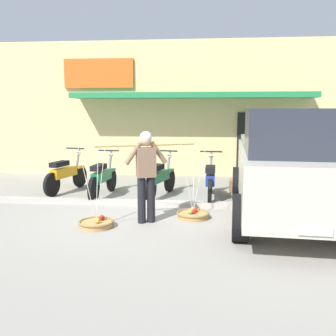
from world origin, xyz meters
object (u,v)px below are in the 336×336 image
(motorcycle_third_in_row, at_px, (160,178))
(motorcycle_end_of_row, at_px, (210,180))
(parked_truck, at_px, (292,167))
(fruit_basket_right_side, at_px, (193,214))
(motorcycle_second_in_row, at_px, (103,178))
(motorcycle_nearest_shop, at_px, (66,174))
(fruit_vendor, at_px, (146,171))
(wooden_crate, at_px, (238,186))
(fruit_basket_left_side, at_px, (96,223))

(motorcycle_third_in_row, distance_m, motorcycle_end_of_row, 1.21)
(motorcycle_third_in_row, relative_size, parked_truck, 0.37)
(fruit_basket_right_side, xyz_separation_m, motorcycle_second_in_row, (-2.24, 1.65, 0.38))
(motorcycle_third_in_row, relative_size, motorcycle_end_of_row, 0.97)
(motorcycle_nearest_shop, xyz_separation_m, motorcycle_second_in_row, (1.08, -0.44, 0.00))
(motorcycle_nearest_shop, height_order, parked_truck, parked_truck)
(fruit_vendor, bearing_deg, motorcycle_second_in_row, 124.36)
(fruit_vendor, xyz_separation_m, motorcycle_nearest_shop, (-2.47, 2.47, -0.53))
(motorcycle_end_of_row, height_order, wooden_crate, motorcycle_end_of_row)
(motorcycle_second_in_row, xyz_separation_m, wooden_crate, (3.31, 0.83, -0.29))
(fruit_basket_left_side, relative_size, motorcycle_second_in_row, 0.80)
(fruit_vendor, relative_size, motorcycle_third_in_row, 0.97)
(fruit_basket_right_side, height_order, wooden_crate, fruit_basket_right_side)
(wooden_crate, bearing_deg, fruit_basket_right_side, -113.35)
(fruit_basket_right_side, distance_m, motorcycle_third_in_row, 1.98)
(fruit_vendor, relative_size, fruit_basket_left_side, 1.19)
(fruit_basket_left_side, bearing_deg, motorcycle_second_in_row, 102.56)
(motorcycle_end_of_row, bearing_deg, motorcycle_third_in_row, 175.96)
(fruit_basket_left_side, relative_size, motorcycle_third_in_row, 0.82)
(fruit_vendor, bearing_deg, motorcycle_end_of_row, 59.45)
(fruit_basket_right_side, distance_m, motorcycle_nearest_shop, 3.94)
(motorcycle_end_of_row, bearing_deg, motorcycle_second_in_row, -179.84)
(fruit_vendor, distance_m, fruit_basket_left_side, 1.30)
(motorcycle_nearest_shop, distance_m, motorcycle_second_in_row, 1.17)
(motorcycle_nearest_shop, xyz_separation_m, wooden_crate, (4.39, 0.39, -0.29))
(motorcycle_end_of_row, xyz_separation_m, wooden_crate, (0.72, 0.82, -0.29))
(motorcycle_nearest_shop, relative_size, motorcycle_end_of_row, 0.98)
(fruit_basket_right_side, relative_size, motorcycle_nearest_shop, 0.81)
(motorcycle_nearest_shop, distance_m, parked_truck, 5.59)
(parked_truck, bearing_deg, motorcycle_end_of_row, 132.20)
(motorcycle_second_in_row, bearing_deg, motorcycle_nearest_shop, 157.75)
(fruit_basket_left_side, bearing_deg, motorcycle_end_of_row, 49.55)
(fruit_basket_right_side, bearing_deg, motorcycle_end_of_row, 78.16)
(fruit_vendor, xyz_separation_m, fruit_basket_right_side, (0.85, 0.38, -0.90))
(motorcycle_second_in_row, relative_size, motorcycle_end_of_row, 1.00)
(motorcycle_second_in_row, xyz_separation_m, motorcycle_third_in_row, (1.38, 0.09, 0.00))
(fruit_basket_left_side, distance_m, motorcycle_second_in_row, 2.48)
(fruit_vendor, bearing_deg, motorcycle_nearest_shop, 135.01)
(parked_truck, bearing_deg, wooden_crate, 107.22)
(fruit_basket_right_side, xyz_separation_m, motorcycle_nearest_shop, (-3.32, 2.09, 0.38))
(motorcycle_third_in_row, bearing_deg, motorcycle_nearest_shop, 171.88)
(motorcycle_third_in_row, xyz_separation_m, parked_truck, (2.69, -1.72, 0.58))
(motorcycle_third_in_row, relative_size, wooden_crate, 4.03)
(fruit_basket_left_side, distance_m, wooden_crate, 4.26)
(fruit_basket_right_side, bearing_deg, motorcycle_second_in_row, 143.66)
(fruit_basket_left_side, xyz_separation_m, motorcycle_nearest_shop, (-1.62, 2.84, 0.38))
(fruit_basket_left_side, height_order, motorcycle_third_in_row, fruit_basket_left_side)
(motorcycle_third_in_row, height_order, motorcycle_end_of_row, same)
(motorcycle_second_in_row, bearing_deg, motorcycle_third_in_row, 3.84)
(fruit_basket_left_side, xyz_separation_m, fruit_basket_right_side, (1.70, 0.75, 0.00))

